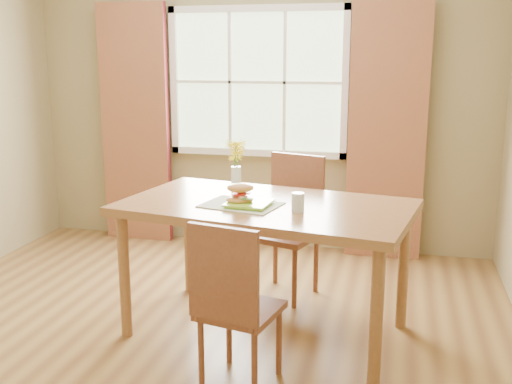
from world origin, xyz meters
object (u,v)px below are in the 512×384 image
at_px(chair_far, 291,219).
at_px(water_glass, 298,203).
at_px(chair_near, 234,299).
at_px(flower_vase, 236,159).
at_px(dining_table, 266,217).
at_px(croissant_sandwich, 240,193).

xyz_separation_m(chair_far, water_glass, (0.19, -0.86, 0.34)).
xyz_separation_m(chair_near, chair_far, (0.04, 1.40, 0.06)).
bearing_deg(chair_near, flower_vase, 116.37).
bearing_deg(flower_vase, dining_table, -45.42).
xyz_separation_m(chair_near, flower_vase, (-0.25, 0.97, 0.56)).
height_order(chair_near, chair_far, chair_far).
bearing_deg(chair_far, dining_table, -74.70).
bearing_deg(flower_vase, croissant_sandwich, -71.32).
relative_size(dining_table, chair_far, 1.83).
xyz_separation_m(croissant_sandwich, flower_vase, (-0.13, 0.38, 0.14)).
distance_m(chair_near, chair_far, 1.41).
xyz_separation_m(dining_table, chair_near, (-0.02, -0.70, -0.26)).
distance_m(chair_far, croissant_sandwich, 0.91).
distance_m(dining_table, water_glass, 0.31).
xyz_separation_m(croissant_sandwich, water_glass, (0.36, -0.04, -0.03)).
distance_m(dining_table, croissant_sandwich, 0.24).
xyz_separation_m(dining_table, water_glass, (0.22, -0.16, 0.14)).
distance_m(croissant_sandwich, flower_vase, 0.43).
relative_size(chair_far, water_glass, 9.20).
bearing_deg(water_glass, croissant_sandwich, 173.10).
height_order(chair_near, water_glass, water_glass).
bearing_deg(chair_near, dining_table, 100.61).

